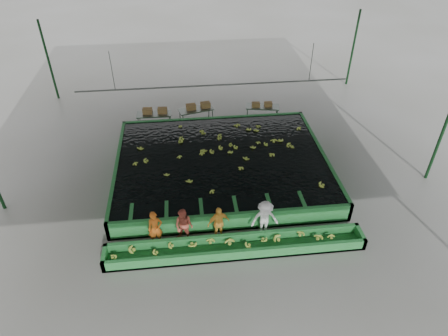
{
  "coord_description": "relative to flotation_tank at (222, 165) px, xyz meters",
  "views": [
    {
      "loc": [
        -1.63,
        -13.98,
        11.73
      ],
      "look_at": [
        0.0,
        0.5,
        1.0
      ],
      "focal_mm": 32.0,
      "sensor_mm": 36.0,
      "label": 1
    }
  ],
  "objects": [
    {
      "name": "box_stack_mid",
      "position": [
        -0.8,
        5.09,
        0.44
      ],
      "size": [
        1.43,
        0.62,
        0.3
      ],
      "primitive_type": null,
      "rotation": [
        0.0,
        0.0,
        0.18
      ],
      "color": "olive",
      "rests_on": "packing_table_mid"
    },
    {
      "name": "packing_table_left",
      "position": [
        -3.33,
        4.73,
        -0.01
      ],
      "size": [
        1.95,
        0.82,
        0.88
      ],
      "primitive_type": null,
      "rotation": [
        0.0,
        0.0,
        -0.03
      ],
      "color": "#59605B",
      "rests_on": "ground"
    },
    {
      "name": "packing_table_right",
      "position": [
        2.93,
        4.95,
        -0.01
      ],
      "size": [
        2.04,
        1.12,
        0.88
      ],
      "primitive_type": null,
      "rotation": [
        0.0,
        0.0,
        -0.19
      ],
      "color": "#59605B",
      "rests_on": "ground"
    },
    {
      "name": "packing_table_mid",
      "position": [
        -0.94,
        5.0,
        -0.0
      ],
      "size": [
        2.09,
        1.24,
        0.89
      ],
      "primitive_type": null,
      "rotation": [
        0.0,
        0.0,
        0.25
      ],
      "color": "#59605B",
      "rests_on": "ground"
    },
    {
      "name": "rail_hanger_left",
      "position": [
        -5.0,
        3.5,
        3.55
      ],
      "size": [
        0.04,
        0.04,
        2.0
      ],
      "primitive_type": "cylinder",
      "color": "#59605B",
      "rests_on": "shed_roof"
    },
    {
      "name": "floating_bananas",
      "position": [
        0.0,
        0.8,
        0.4
      ],
      "size": [
        8.99,
        6.13,
        0.12
      ],
      "primitive_type": null,
      "color": "#ADC542",
      "rests_on": "tank_water"
    },
    {
      "name": "flotation_tank",
      "position": [
        0.0,
        0.0,
        0.0
      ],
      "size": [
        10.0,
        8.0,
        0.9
      ],
      "primitive_type": null,
      "color": "#267935",
      "rests_on": "ground"
    },
    {
      "name": "ground",
      "position": [
        0.0,
        -1.5,
        -0.45
      ],
      "size": [
        80.0,
        80.0,
        0.0
      ],
      "primitive_type": "plane",
      "color": "gray",
      "rests_on": "ground"
    },
    {
      "name": "rail_hanger_right",
      "position": [
        5.0,
        3.5,
        3.55
      ],
      "size": [
        0.04,
        0.04,
        2.0
      ],
      "primitive_type": "cylinder",
      "color": "#59605B",
      "rests_on": "shed_roof"
    },
    {
      "name": "shed_roof",
      "position": [
        0.0,
        -1.5,
        4.55
      ],
      "size": [
        20.0,
        22.0,
        0.04
      ],
      "primitive_type": "cube",
      "color": "gray",
      "rests_on": "shed_posts"
    },
    {
      "name": "trough_bananas",
      "position": [
        0.0,
        -5.1,
        -0.05
      ],
      "size": [
        8.8,
        0.59,
        0.12
      ],
      "primitive_type": null,
      "color": "#ADC542",
      "rests_on": "sorting_trough"
    },
    {
      "name": "shed_posts",
      "position": [
        0.0,
        -1.5,
        2.05
      ],
      "size": [
        20.0,
        22.0,
        5.0
      ],
      "primitive_type": null,
      "color": "black",
      "rests_on": "ground"
    },
    {
      "name": "sorting_trough",
      "position": [
        0.0,
        -5.1,
        -0.2
      ],
      "size": [
        10.0,
        1.0,
        0.5
      ],
      "primitive_type": null,
      "color": "#267935",
      "rests_on": "ground"
    },
    {
      "name": "worker_c",
      "position": [
        -0.59,
        -4.3,
        0.34
      ],
      "size": [
        0.99,
        0.64,
        1.57
      ],
      "primitive_type": "imported",
      "rotation": [
        0.0,
        0.0,
        0.3
      ],
      "color": "#FFB93E",
      "rests_on": "ground"
    },
    {
      "name": "box_stack_right",
      "position": [
        2.89,
        4.93,
        0.43
      ],
      "size": [
        1.18,
        0.39,
        0.25
      ],
      "primitive_type": null,
      "rotation": [
        0.0,
        0.0,
        -0.06
      ],
      "color": "olive",
      "rests_on": "packing_table_right"
    },
    {
      "name": "worker_a",
      "position": [
        -3.03,
        -4.3,
        0.33
      ],
      "size": [
        0.63,
        0.48,
        1.56
      ],
      "primitive_type": "imported",
      "rotation": [
        0.0,
        0.0,
        0.2
      ],
      "color": "#CA5C18",
      "rests_on": "ground"
    },
    {
      "name": "worker_b",
      "position": [
        -1.93,
        -4.3,
        0.33
      ],
      "size": [
        0.94,
        0.86,
        1.57
      ],
      "primitive_type": "imported",
      "rotation": [
        0.0,
        0.0,
        -0.43
      ],
      "color": "#B84F3D",
      "rests_on": "ground"
    },
    {
      "name": "box_stack_left",
      "position": [
        -3.26,
        4.81,
        0.43
      ],
      "size": [
        1.38,
        0.44,
        0.29
      ],
      "primitive_type": null,
      "rotation": [
        0.0,
        0.0,
        -0.05
      ],
      "color": "olive",
      "rests_on": "packing_table_left"
    },
    {
      "name": "tank_water",
      "position": [
        0.0,
        -0.0,
        0.4
      ],
      "size": [
        9.7,
        7.7,
        0.0
      ],
      "primitive_type": "cube",
      "color": "black",
      "rests_on": "flotation_tank"
    },
    {
      "name": "cableway_rail",
      "position": [
        0.0,
        3.5,
        2.55
      ],
      "size": [
        0.08,
        0.08,
        14.0
      ],
      "primitive_type": "cylinder",
      "color": "#59605B",
      "rests_on": "shed_roof"
    },
    {
      "name": "worker_d",
      "position": [
        1.24,
        -4.3,
        0.38
      ],
      "size": [
        1.09,
        0.65,
        1.67
      ],
      "primitive_type": "imported",
      "rotation": [
        0.0,
        0.0,
        0.02
      ],
      "color": "white",
      "rests_on": "ground"
    }
  ]
}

